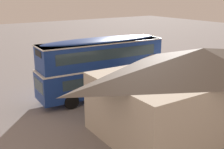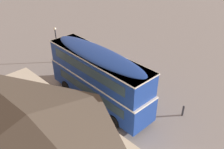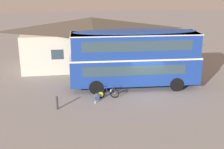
# 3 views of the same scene
# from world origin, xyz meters

# --- Properties ---
(ground_plane) EXTENTS (120.00, 120.00, 0.00)m
(ground_plane) POSITION_xyz_m (0.00, 0.00, 0.00)
(ground_plane) COLOR gray
(double_decker_bus) EXTENTS (10.46, 3.13, 4.79)m
(double_decker_bus) POSITION_xyz_m (-0.71, 1.07, 2.64)
(double_decker_bus) COLOR black
(double_decker_bus) RESTS_ON ground
(touring_bicycle) EXTENTS (1.76, 0.46, 0.97)m
(touring_bicycle) POSITION_xyz_m (-3.28, -0.89, 0.37)
(touring_bicycle) COLOR black
(touring_bicycle) RESTS_ON ground
(backpack_on_ground) EXTENTS (0.32, 0.38, 0.54)m
(backpack_on_ground) POSITION_xyz_m (-4.02, -1.19, 0.28)
(backpack_on_ground) COLOR #2D4C7A
(backpack_on_ground) RESTS_ON ground
(water_bottle_clear_plastic) EXTENTS (0.07, 0.07, 0.22)m
(water_bottle_clear_plastic) POSITION_xyz_m (-4.25, -1.77, 0.10)
(water_bottle_clear_plastic) COLOR silver
(water_bottle_clear_plastic) RESTS_ON ground
(pub_building) EXTENTS (13.92, 7.07, 4.86)m
(pub_building) POSITION_xyz_m (-3.50, 8.48, 2.48)
(pub_building) COLOR beige
(pub_building) RESTS_ON ground
(kerb_bollard) EXTENTS (0.16, 0.16, 0.97)m
(kerb_bollard) POSITION_xyz_m (-6.92, -2.29, 0.50)
(kerb_bollard) COLOR #333338
(kerb_bollard) RESTS_ON ground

